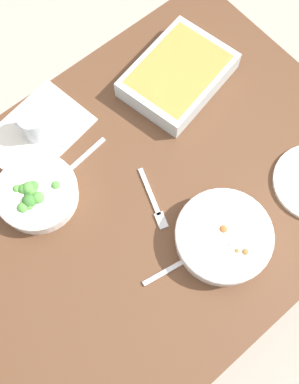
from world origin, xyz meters
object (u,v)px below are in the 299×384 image
at_px(baking_dish, 178,74).
at_px(spoon_by_broccoli, 74,166).
at_px(broccoli_bowl, 37,193).
at_px(fork_on_table, 154,203).
at_px(drink_cup, 34,126).
at_px(spoon_by_stew, 183,262).
at_px(spoon_spare, 51,137).
at_px(stew_bowl, 224,237).

relative_size(baking_dish, spoon_by_broccoli, 1.92).
distance_m(broccoli_bowl, fork_on_table, 0.30).
height_order(drink_cup, spoon_by_stew, drink_cup).
distance_m(baking_dish, spoon_spare, 0.40).
xyz_separation_m(stew_bowl, drink_cup, (0.18, -0.55, 0.01)).
distance_m(baking_dish, spoon_by_broccoli, 0.39).
height_order(broccoli_bowl, spoon_spare, broccoli_bowl).
distance_m(stew_bowl, spoon_spare, 0.54).
height_order(stew_bowl, baking_dish, same).
xyz_separation_m(drink_cup, spoon_by_broccoli, (-0.02, 0.15, -0.03)).
bearing_deg(stew_bowl, broccoli_bowl, -53.96).
xyz_separation_m(broccoli_bowl, baking_dish, (-0.52, -0.03, 0.00)).
distance_m(stew_bowl, broccoli_bowl, 0.49).
bearing_deg(baking_dish, spoon_spare, -12.66).
xyz_separation_m(broccoli_bowl, fork_on_table, (-0.22, 0.21, -0.03)).
relative_size(spoon_by_stew, fork_on_table, 1.01).
distance_m(baking_dish, drink_cup, 0.43).
xyz_separation_m(spoon_by_broccoli, spoon_spare, (-0.00, -0.11, 0.00)).
distance_m(stew_bowl, fork_on_table, 0.20).
relative_size(spoon_by_stew, spoon_spare, 1.06).
height_order(stew_bowl, spoon_by_stew, stew_bowl).
height_order(broccoli_bowl, baking_dish, broccoli_bowl).
xyz_separation_m(spoon_spare, fork_on_table, (-0.09, 0.33, -0.00)).
height_order(stew_bowl, spoon_by_broccoli, stew_bowl).
xyz_separation_m(spoon_by_stew, fork_on_table, (-0.05, -0.17, -0.00)).
bearing_deg(spoon_by_stew, stew_bowl, 169.12).
height_order(baking_dish, fork_on_table, baking_dish).
xyz_separation_m(stew_bowl, broccoli_bowl, (0.29, -0.39, -0.00)).
bearing_deg(spoon_by_stew, baking_dish, -129.99).
relative_size(baking_dish, drink_cup, 3.97).
relative_size(stew_bowl, spoon_by_stew, 1.39).
xyz_separation_m(spoon_by_stew, spoon_by_broccoli, (0.05, -0.38, 0.00)).
xyz_separation_m(stew_bowl, spoon_spare, (0.16, -0.52, -0.03)).
bearing_deg(stew_bowl, spoon_spare, -72.68).
bearing_deg(spoon_spare, drink_cup, -63.87).
bearing_deg(stew_bowl, spoon_by_broccoli, -68.11).
distance_m(stew_bowl, spoon_by_stew, 0.12).
bearing_deg(baking_dish, spoon_by_stew, 50.01).
bearing_deg(spoon_by_broccoli, stew_bowl, 111.89).
bearing_deg(drink_cup, broccoli_bowl, 56.23).
distance_m(spoon_by_broccoli, fork_on_table, 0.24).
relative_size(broccoli_bowl, spoon_spare, 1.29).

